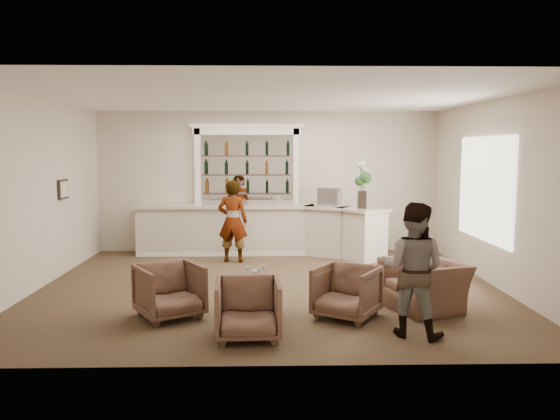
# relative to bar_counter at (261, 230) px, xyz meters

# --- Properties ---
(ground) EXTENTS (8.00, 8.00, 0.00)m
(ground) POSITION_rel_bar_counter_xyz_m (0.16, -3.00, -0.57)
(ground) COLOR brown
(ground) RESTS_ON ground
(room_shell) EXTENTS (8.04, 7.02, 3.32)m
(room_shell) POSITION_rel_bar_counter_xyz_m (0.33, -2.29, 1.77)
(room_shell) COLOR beige
(room_shell) RESTS_ON ground
(bar_counter) EXTENTS (5.72, 1.80, 1.14)m
(bar_counter) POSITION_rel_bar_counter_xyz_m (0.00, 0.00, 0.00)
(bar_counter) COLOR silver
(bar_counter) RESTS_ON ground
(back_bar_alcove) EXTENTS (2.64, 0.25, 3.00)m
(back_bar_alcove) POSITION_rel_bar_counter_xyz_m (-0.34, 0.41, 1.46)
(back_bar_alcove) COLOR white
(back_bar_alcove) RESTS_ON ground
(cocktail_table) EXTENTS (0.68, 0.68, 0.50)m
(cocktail_table) POSITION_rel_bar_counter_xyz_m (-0.03, -4.52, -0.32)
(cocktail_table) COLOR #442A1D
(cocktail_table) RESTS_ON ground
(sommelier) EXTENTS (0.71, 0.53, 1.77)m
(sommelier) POSITION_rel_bar_counter_xyz_m (-0.60, -0.79, 0.31)
(sommelier) COLOR gray
(sommelier) RESTS_ON ground
(guest) EXTENTS (1.06, 0.98, 1.75)m
(guest) POSITION_rel_bar_counter_xyz_m (2.02, -5.50, 0.30)
(guest) COLOR gray
(guest) RESTS_ON ground
(armchair_left) EXTENTS (1.17, 1.18, 0.79)m
(armchair_left) POSITION_rel_bar_counter_xyz_m (-1.27, -4.68, -0.18)
(armchair_left) COLOR brown
(armchair_left) RESTS_ON ground
(armchair_center) EXTENTS (0.86, 0.88, 0.77)m
(armchair_center) POSITION_rel_bar_counter_xyz_m (-0.11, -5.58, -0.19)
(armchair_center) COLOR brown
(armchair_center) RESTS_ON ground
(armchair_right) EXTENTS (1.13, 1.14, 0.76)m
(armchair_right) POSITION_rel_bar_counter_xyz_m (1.28, -4.76, -0.19)
(armchair_right) COLOR brown
(armchair_right) RESTS_ON ground
(armchair_far) EXTENTS (1.34, 1.42, 0.74)m
(armchair_far) POSITION_rel_bar_counter_xyz_m (2.52, -4.35, -0.20)
(armchair_far) COLOR brown
(armchair_far) RESTS_ON ground
(espresso_machine) EXTENTS (0.59, 0.55, 0.41)m
(espresso_machine) POSITION_rel_bar_counter_xyz_m (1.55, -0.08, 0.77)
(espresso_machine) COLOR silver
(espresso_machine) RESTS_ON bar_counter
(flower_vase) EXTENTS (0.27, 0.27, 1.01)m
(flower_vase) POSITION_rel_bar_counter_xyz_m (2.19, -0.65, 1.13)
(flower_vase) COLOR black
(flower_vase) RESTS_ON bar_counter
(wine_glass_bar_left) EXTENTS (0.07, 0.07, 0.21)m
(wine_glass_bar_left) POSITION_rel_bar_counter_xyz_m (0.38, -0.02, 0.67)
(wine_glass_bar_left) COLOR white
(wine_glass_bar_left) RESTS_ON bar_counter
(wine_glass_bar_right) EXTENTS (0.07, 0.07, 0.21)m
(wine_glass_bar_right) POSITION_rel_bar_counter_xyz_m (0.96, 0.04, 0.67)
(wine_glass_bar_right) COLOR white
(wine_glass_bar_right) RESTS_ON bar_counter
(wine_glass_tbl_a) EXTENTS (0.07, 0.07, 0.21)m
(wine_glass_tbl_a) POSITION_rel_bar_counter_xyz_m (-0.15, -4.49, 0.03)
(wine_glass_tbl_a) COLOR white
(wine_glass_tbl_a) RESTS_ON cocktail_table
(wine_glass_tbl_b) EXTENTS (0.07, 0.07, 0.21)m
(wine_glass_tbl_b) POSITION_rel_bar_counter_xyz_m (0.07, -4.44, 0.03)
(wine_glass_tbl_b) COLOR white
(wine_glass_tbl_b) RESTS_ON cocktail_table
(wine_glass_tbl_c) EXTENTS (0.07, 0.07, 0.21)m
(wine_glass_tbl_c) POSITION_rel_bar_counter_xyz_m (0.01, -4.65, 0.03)
(wine_glass_tbl_c) COLOR white
(wine_glass_tbl_c) RESTS_ON cocktail_table
(napkin_holder) EXTENTS (0.08, 0.08, 0.12)m
(napkin_holder) POSITION_rel_bar_counter_xyz_m (-0.05, -4.38, -0.01)
(napkin_holder) COLOR white
(napkin_holder) RESTS_ON cocktail_table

